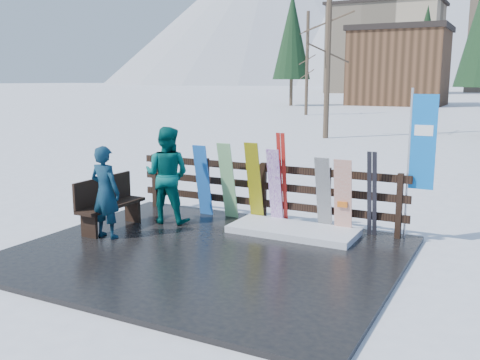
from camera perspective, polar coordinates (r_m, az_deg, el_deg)
The scene contains 16 objects.
ground at distance 8.75m, azimuth -3.68°, elevation -8.12°, with size 700.00×700.00×0.00m, color white.
deck at distance 8.74m, azimuth -3.68°, elevation -7.87°, with size 6.00×5.00×0.08m, color black.
fence at distance 10.44m, azimuth 2.52°, elevation -0.82°, with size 5.60×0.10×1.15m.
snow_patch at distance 9.71m, azimuth 5.68°, elevation -5.38°, with size 2.27×1.00×0.12m, color white.
bench at distance 10.18m, azimuth -13.88°, elevation -2.25°, with size 0.41×1.50×0.97m.
snowboard_0 at distance 10.82m, azimuth -3.99°, elevation -0.05°, with size 0.30×0.03×1.48m, color blue.
snowboard_1 at distance 10.53m, azimuth -1.32°, elevation -0.11°, with size 0.29×0.03×1.57m, color silver.
snowboard_2 at distance 10.26m, azimuth 1.54°, elevation -0.28°, with size 0.28×0.03×1.61m, color #FFEF07.
snowboard_3 at distance 10.09m, azimuth 3.74°, elevation -0.78°, with size 0.25×0.03×1.50m, color white.
snowboard_4 at distance 9.76m, azimuth 8.90°, elevation -1.54°, with size 0.27×0.03×1.42m, color black.
snowboard_5 at distance 9.66m, azimuth 10.91°, elevation -1.80°, with size 0.32×0.03×1.37m, color silver.
ski_pair_a at distance 10.08m, azimuth 4.52°, elevation 0.07°, with size 0.16×0.27×1.78m.
ski_pair_b at distance 9.59m, azimuth 13.90°, elevation -1.50°, with size 0.17×0.29×1.53m.
rental_flag at distance 9.51m, azimuth 18.61°, elevation 3.28°, with size 0.45×0.04×2.60m.
person_front at distance 9.57m, azimuth -14.17°, elevation -1.27°, with size 0.59×0.39×1.62m, color #0F3F4E.
person_back at distance 10.37m, azimuth -7.79°, elevation 0.54°, with size 0.90×0.70×1.86m, color #055852.
Camera 1 is at (4.30, -7.08, 2.81)m, focal length 40.00 mm.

